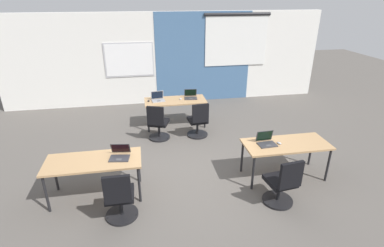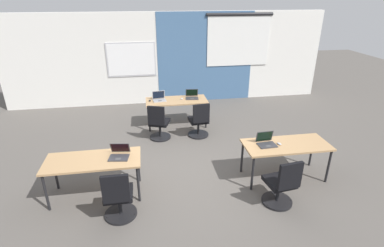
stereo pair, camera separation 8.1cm
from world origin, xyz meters
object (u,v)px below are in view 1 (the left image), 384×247
at_px(chair_far_right, 198,123).
at_px(laptop_near_right_inner, 266,141).
at_px(laptop_far_right, 191,96).
at_px(mouse_far_left, 149,101).
at_px(chair_near_right_inner, 282,185).
at_px(mouse_near_right_inner, 279,143).
at_px(laptop_far_left, 158,99).
at_px(desk_near_right, 286,146).
at_px(desk_far_center, 175,102).
at_px(desk_near_left, 93,163).
at_px(chair_near_left_inner, 120,199).
at_px(chair_far_left, 158,125).
at_px(laptop_near_left_inner, 120,155).
at_px(mouse_far_right, 181,99).

relative_size(chair_far_right, laptop_near_right_inner, 2.65).
xyz_separation_m(laptop_far_right, mouse_far_left, (-1.12, -0.08, -0.03)).
xyz_separation_m(laptop_far_right, chair_far_right, (0.04, -0.88, -0.39)).
distance_m(chair_near_right_inner, mouse_far_left, 4.14).
xyz_separation_m(laptop_near_right_inner, mouse_near_right_inner, (0.24, -0.05, -0.03)).
bearing_deg(mouse_near_right_inner, laptop_far_left, 125.85).
xyz_separation_m(desk_near_right, desk_far_center, (-1.75, 2.80, 0.00)).
bearing_deg(chair_far_right, desk_near_left, 36.77).
distance_m(desk_near_right, chair_near_left_inner, 3.15).
bearing_deg(chair_far_left, chair_near_left_inner, 93.36).
height_order(laptop_far_right, laptop_near_left_inner, laptop_far_right).
height_order(desk_near_left, chair_near_left_inner, chair_near_left_inner).
distance_m(desk_near_left, chair_far_right, 3.00).
bearing_deg(chair_near_left_inner, desk_far_center, -110.51).
relative_size(mouse_far_left, chair_far_left, 0.11).
relative_size(mouse_far_right, chair_near_right_inner, 0.12).
distance_m(laptop_far_left, chair_far_left, 0.91).
distance_m(desk_far_center, mouse_far_left, 0.70).
relative_size(desk_near_left, desk_near_right, 1.00).
bearing_deg(mouse_far_right, desk_near_left, -123.92).
bearing_deg(desk_near_left, laptop_near_right_inner, 0.91).
height_order(laptop_far_right, chair_far_left, laptop_far_right).
distance_m(chair_near_left_inner, chair_near_right_inner, 2.65).
relative_size(laptop_far_right, laptop_far_left, 1.01).
bearing_deg(chair_near_right_inner, desk_near_left, -21.90).
bearing_deg(desk_far_center, chair_near_right_inner, -69.62).
distance_m(desk_near_right, chair_far_left, 3.06).
bearing_deg(laptop_near_right_inner, chair_near_left_inner, -168.38).
height_order(chair_near_left_inner, laptop_near_right_inner, laptop_near_right_inner).
distance_m(desk_near_left, chair_far_left, 2.38).
height_order(desk_near_left, mouse_far_left, mouse_far_left).
distance_m(desk_far_center, chair_near_right_inner, 3.84).
distance_m(desk_near_right, laptop_far_left, 3.60).
relative_size(mouse_near_right_inner, laptop_far_left, 0.31).
distance_m(laptop_far_right, chair_near_right_inner, 3.80).
xyz_separation_m(desk_near_right, laptop_near_right_inner, (-0.39, 0.05, 0.11)).
height_order(chair_near_right_inner, laptop_far_left, laptop_far_left).
relative_size(desk_near_left, laptop_near_right_inner, 4.61).
bearing_deg(chair_far_left, chair_near_right_inner, 143.01).
bearing_deg(mouse_far_left, laptop_far_left, 9.00).
distance_m(desk_near_right, mouse_far_right, 3.25).
xyz_separation_m(desk_near_right, mouse_far_left, (-2.45, 2.80, 0.08)).
relative_size(laptop_near_right_inner, chair_far_left, 0.38).
relative_size(chair_far_right, mouse_far_left, 8.73).
bearing_deg(mouse_near_right_inner, chair_near_right_inner, -108.98).
bearing_deg(chair_far_left, laptop_near_left_inner, 88.24).
relative_size(desk_near_right, mouse_far_left, 15.19).
bearing_deg(chair_near_left_inner, mouse_near_right_inner, -166.62).
bearing_deg(laptop_far_left, laptop_near_right_inner, -64.18).
bearing_deg(laptop_near_right_inner, chair_near_right_inner, -95.85).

